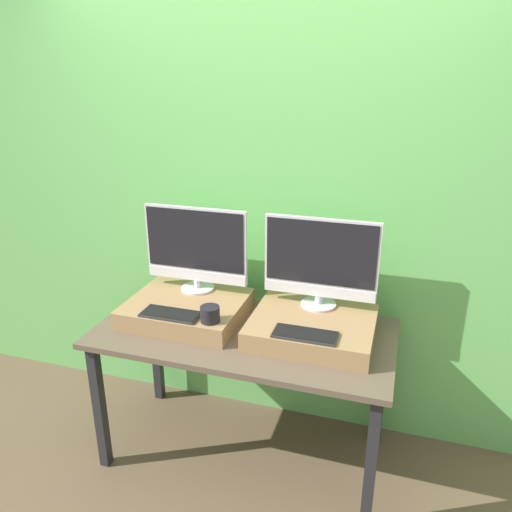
# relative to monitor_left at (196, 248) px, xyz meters

# --- Properties ---
(ground_plane) EXTENTS (12.00, 12.00, 0.00)m
(ground_plane) POSITION_rel_monitor_left_xyz_m (0.34, -0.57, -1.10)
(ground_plane) COLOR brown
(wall_back) EXTENTS (8.00, 0.04, 2.60)m
(wall_back) POSITION_rel_monitor_left_xyz_m (0.34, 0.24, 0.20)
(wall_back) COLOR #66B75B
(wall_back) RESTS_ON ground_plane
(workbench) EXTENTS (1.49, 0.74, 0.76)m
(workbench) POSITION_rel_monitor_left_xyz_m (0.34, -0.20, -0.42)
(workbench) COLOR brown
(workbench) RESTS_ON ground_plane
(wooden_riser_left) EXTENTS (0.60, 0.50, 0.10)m
(wooden_riser_left) POSITION_rel_monitor_left_xyz_m (-0.00, -0.15, -0.29)
(wooden_riser_left) COLOR #99754C
(wooden_riser_left) RESTS_ON workbench
(monitor_left) EXTENTS (0.57, 0.18, 0.46)m
(monitor_left) POSITION_rel_monitor_left_xyz_m (0.00, 0.00, 0.00)
(monitor_left) COLOR silver
(monitor_left) RESTS_ON wooden_riser_left
(keyboard_left) EXTENTS (0.29, 0.13, 0.01)m
(keyboard_left) POSITION_rel_monitor_left_xyz_m (-0.00, -0.33, -0.23)
(keyboard_left) COLOR #2D2D2D
(keyboard_left) RESTS_ON wooden_riser_left
(mug) EXTENTS (0.09, 0.09, 0.08)m
(mug) POSITION_rel_monitor_left_xyz_m (0.21, -0.33, -0.20)
(mug) COLOR black
(mug) RESTS_ON wooden_riser_left
(wooden_riser_right) EXTENTS (0.60, 0.50, 0.10)m
(wooden_riser_right) POSITION_rel_monitor_left_xyz_m (0.67, -0.15, -0.29)
(wooden_riser_right) COLOR #99754C
(wooden_riser_right) RESTS_ON workbench
(monitor_right) EXTENTS (0.57, 0.18, 0.46)m
(monitor_right) POSITION_rel_monitor_left_xyz_m (0.67, 0.00, 0.00)
(monitor_right) COLOR silver
(monitor_right) RESTS_ON wooden_riser_right
(keyboard_right) EXTENTS (0.29, 0.13, 0.01)m
(keyboard_right) POSITION_rel_monitor_left_xyz_m (0.67, -0.33, -0.23)
(keyboard_right) COLOR #2D2D2D
(keyboard_right) RESTS_ON wooden_riser_right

